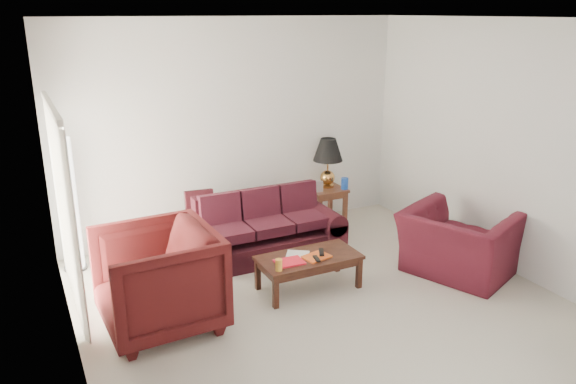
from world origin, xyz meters
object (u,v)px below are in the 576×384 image
at_px(end_table, 325,206).
at_px(armchair_left, 158,280).
at_px(armchair_right, 458,243).
at_px(coffee_table, 309,272).
at_px(sofa, 266,227).
at_px(floor_lamp, 68,205).

relative_size(end_table, armchair_left, 0.50).
height_order(armchair_right, coffee_table, armchair_right).
relative_size(armchair_right, coffee_table, 1.05).
xyz_separation_m(end_table, coffee_table, (-1.19, -1.69, -0.08)).
xyz_separation_m(sofa, coffee_table, (0.06, -1.04, -0.21)).
xyz_separation_m(floor_lamp, armchair_left, (0.62, -1.79, -0.32)).
relative_size(armchair_left, coffee_table, 0.99).
height_order(sofa, coffee_table, sofa).
bearing_deg(end_table, floor_lamp, 179.27).
distance_m(end_table, armchair_left, 3.42).
distance_m(floor_lamp, coffee_table, 3.00).
bearing_deg(sofa, armchair_left, -150.15).
relative_size(floor_lamp, coffee_table, 1.46).
bearing_deg(armchair_left, sofa, 120.90).
bearing_deg(armchair_left, floor_lamp, -163.24).
distance_m(armchair_left, coffee_table, 1.76).
bearing_deg(floor_lamp, end_table, -0.73).
relative_size(sofa, armchair_left, 1.75).
distance_m(end_table, floor_lamp, 3.59).
distance_m(sofa, floor_lamp, 2.43).
bearing_deg(coffee_table, armchair_right, -2.61).
bearing_deg(floor_lamp, coffee_table, -36.43).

